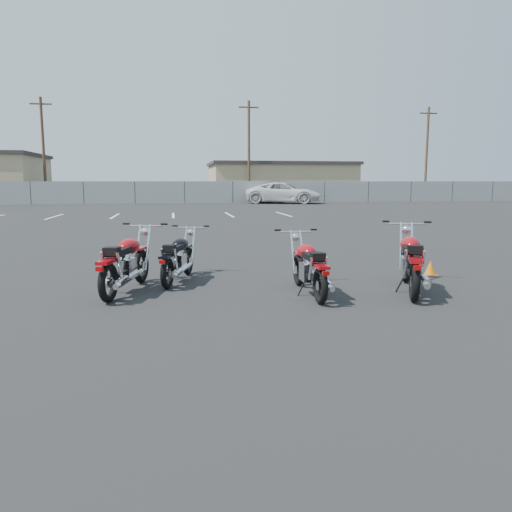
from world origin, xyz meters
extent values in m
plane|color=black|center=(0.00, 0.00, 0.00)|extent=(120.00, 120.00, 0.00)
torus|color=black|center=(-1.62, 2.04, 0.30)|extent=(0.27, 0.61, 0.60)
cylinder|color=silver|center=(-1.62, 2.04, 0.30)|extent=(0.14, 0.18, 0.16)
torus|color=black|center=(-2.01, 0.64, 0.30)|extent=(0.27, 0.61, 0.60)
cylinder|color=silver|center=(-2.01, 0.64, 0.30)|extent=(0.14, 0.18, 0.16)
cube|color=black|center=(-1.82, 1.34, 0.34)|extent=(0.38, 1.05, 0.06)
cube|color=silver|center=(-1.83, 1.29, 0.40)|extent=(0.37, 0.44, 0.30)
cylinder|color=silver|center=(-1.83, 1.29, 0.58)|extent=(0.26, 0.30, 0.27)
ellipsoid|color=#990910|center=(-1.77, 1.52, 0.72)|extent=(0.45, 0.65, 0.26)
cube|color=black|center=(-1.90, 1.05, 0.70)|extent=(0.40, 0.60, 0.10)
cube|color=black|center=(-1.96, 0.81, 0.75)|extent=(0.26, 0.23, 0.12)
cube|color=#990910|center=(-2.02, 0.62, 0.62)|extent=(0.29, 0.46, 0.05)
cube|color=#990910|center=(-1.62, 2.04, 0.62)|extent=(0.22, 0.36, 0.04)
cylinder|color=silver|center=(-1.86, 0.75, 0.55)|extent=(0.10, 0.19, 0.40)
cylinder|color=silver|center=(-2.09, 0.82, 0.55)|extent=(0.10, 0.19, 0.40)
cylinder|color=silver|center=(-1.74, 1.01, 0.28)|extent=(0.39, 1.09, 0.13)
cylinder|color=silver|center=(-1.83, 0.70, 0.30)|extent=(0.21, 0.38, 0.13)
cylinder|color=silver|center=(-1.50, 2.14, 0.62)|extent=(0.15, 0.40, 0.79)
cylinder|color=silver|center=(-1.67, 2.19, 0.62)|extent=(0.15, 0.40, 0.79)
sphere|color=silver|center=(-1.54, 2.32, 0.89)|extent=(0.20, 0.20, 0.16)
cylinder|color=silver|center=(-1.54, 2.34, 0.99)|extent=(0.69, 0.22, 0.03)
cylinder|color=black|center=(-1.20, 2.22, 1.03)|extent=(0.13, 0.07, 0.04)
cylinder|color=black|center=(-1.88, 2.41, 1.03)|extent=(0.13, 0.07, 0.04)
cylinder|color=black|center=(-1.98, 1.28, 0.15)|extent=(0.16, 0.07, 0.30)
cube|color=#990505|center=(-2.09, 0.37, 0.55)|extent=(0.11, 0.09, 0.06)
torus|color=black|center=(-0.78, 2.71, 0.27)|extent=(0.25, 0.55, 0.54)
cylinder|color=silver|center=(-0.78, 2.71, 0.27)|extent=(0.13, 0.16, 0.14)
torus|color=black|center=(-1.16, 1.45, 0.27)|extent=(0.25, 0.55, 0.54)
cylinder|color=silver|center=(-1.16, 1.45, 0.27)|extent=(0.13, 0.16, 0.14)
cube|color=black|center=(-0.97, 2.08, 0.31)|extent=(0.36, 0.93, 0.05)
cube|color=silver|center=(-0.98, 2.04, 0.36)|extent=(0.34, 0.40, 0.27)
cylinder|color=silver|center=(-0.98, 2.04, 0.52)|extent=(0.24, 0.27, 0.24)
ellipsoid|color=black|center=(-0.92, 2.24, 0.65)|extent=(0.42, 0.58, 0.23)
cube|color=black|center=(-1.05, 1.82, 0.63)|extent=(0.37, 0.54, 0.09)
cube|color=black|center=(-1.11, 1.60, 0.67)|extent=(0.24, 0.21, 0.11)
cube|color=black|center=(-1.16, 1.44, 0.56)|extent=(0.27, 0.41, 0.05)
cube|color=black|center=(-0.78, 2.71, 0.56)|extent=(0.20, 0.33, 0.04)
cylinder|color=silver|center=(-1.02, 1.55, 0.50)|extent=(0.09, 0.17, 0.36)
cylinder|color=silver|center=(-1.22, 1.61, 0.50)|extent=(0.09, 0.17, 0.36)
cylinder|color=silver|center=(-0.91, 1.78, 0.25)|extent=(0.37, 0.98, 0.12)
cylinder|color=silver|center=(-0.99, 1.50, 0.27)|extent=(0.20, 0.34, 0.12)
cylinder|color=silver|center=(-0.67, 2.79, 0.56)|extent=(0.14, 0.36, 0.71)
cylinder|color=silver|center=(-0.83, 2.84, 0.56)|extent=(0.14, 0.36, 0.71)
sphere|color=silver|center=(-0.71, 2.95, 0.80)|extent=(0.18, 0.18, 0.14)
cylinder|color=silver|center=(-0.70, 2.97, 0.89)|extent=(0.61, 0.21, 0.03)
cylinder|color=black|center=(-0.40, 2.86, 0.92)|extent=(0.11, 0.06, 0.03)
cylinder|color=black|center=(-1.01, 3.04, 0.92)|extent=(0.11, 0.06, 0.03)
cylinder|color=black|center=(-1.12, 2.03, 0.14)|extent=(0.14, 0.06, 0.27)
cube|color=#990505|center=(-1.23, 1.21, 0.50)|extent=(0.10, 0.08, 0.05)
torus|color=black|center=(1.07, 1.35, 0.28)|extent=(0.11, 0.56, 0.56)
cylinder|color=silver|center=(1.07, 1.35, 0.28)|extent=(0.09, 0.15, 0.15)
torus|color=black|center=(1.05, 0.01, 0.28)|extent=(0.11, 0.56, 0.56)
cylinder|color=silver|center=(1.05, 0.01, 0.28)|extent=(0.09, 0.15, 0.15)
cube|color=black|center=(1.06, 0.68, 0.31)|extent=(0.11, 0.97, 0.06)
cube|color=silver|center=(1.06, 0.64, 0.37)|extent=(0.26, 0.36, 0.28)
cylinder|color=silver|center=(1.06, 0.64, 0.54)|extent=(0.19, 0.23, 0.24)
ellipsoid|color=#990910|center=(1.07, 0.85, 0.67)|extent=(0.29, 0.54, 0.24)
cube|color=black|center=(1.06, 0.41, 0.65)|extent=(0.25, 0.51, 0.09)
cube|color=black|center=(1.06, 0.17, 0.68)|extent=(0.21, 0.17, 0.11)
cube|color=#990910|center=(1.05, -0.01, 0.57)|extent=(0.17, 0.39, 0.05)
cube|color=#990910|center=(1.07, 1.35, 0.57)|extent=(0.13, 0.32, 0.04)
cylinder|color=silver|center=(1.17, 0.15, 0.51)|extent=(0.05, 0.17, 0.36)
cylinder|color=silver|center=(0.94, 0.15, 0.51)|extent=(0.05, 0.17, 0.36)
cylinder|color=silver|center=(1.21, 0.40, 0.26)|extent=(0.10, 1.02, 0.12)
cylinder|color=silver|center=(1.20, 0.11, 0.28)|extent=(0.12, 0.33, 0.12)
cylinder|color=silver|center=(1.16, 1.46, 0.57)|extent=(0.05, 0.37, 0.73)
cylinder|color=silver|center=(0.99, 1.47, 0.57)|extent=(0.05, 0.37, 0.73)
sphere|color=silver|center=(1.08, 1.61, 0.81)|extent=(0.15, 0.15, 0.15)
cylinder|color=silver|center=(1.08, 1.63, 0.91)|extent=(0.65, 0.04, 0.03)
cylinder|color=black|center=(1.40, 1.61, 0.94)|extent=(0.11, 0.04, 0.03)
cylinder|color=black|center=(0.75, 1.62, 0.94)|extent=(0.11, 0.04, 0.03)
cylinder|color=black|center=(0.93, 0.59, 0.14)|extent=(0.15, 0.02, 0.28)
cube|color=#990505|center=(1.05, -0.25, 0.51)|extent=(0.09, 0.06, 0.06)
torus|color=black|center=(3.02, 1.31, 0.31)|extent=(0.34, 0.62, 0.62)
cylinder|color=silver|center=(3.02, 1.31, 0.31)|extent=(0.16, 0.19, 0.17)
torus|color=black|center=(2.47, -0.10, 0.31)|extent=(0.34, 0.62, 0.62)
cylinder|color=silver|center=(2.47, -0.10, 0.31)|extent=(0.16, 0.19, 0.17)
cube|color=black|center=(2.75, 0.60, 0.35)|extent=(0.50, 1.05, 0.06)
cube|color=silver|center=(2.73, 0.56, 0.42)|extent=(0.42, 0.48, 0.31)
cylinder|color=silver|center=(2.73, 0.56, 0.60)|extent=(0.29, 0.32, 0.28)
ellipsoid|color=#990910|center=(2.82, 0.78, 0.75)|extent=(0.52, 0.68, 0.27)
cube|color=black|center=(2.63, 0.31, 0.73)|extent=(0.46, 0.63, 0.10)
cube|color=black|center=(2.54, 0.07, 0.77)|extent=(0.28, 0.26, 0.12)
cube|color=#990910|center=(2.46, -0.12, 0.64)|extent=(0.34, 0.48, 0.05)
cube|color=#990910|center=(3.02, 1.31, 0.64)|extent=(0.26, 0.38, 0.04)
cylinder|color=silver|center=(2.64, 0.00, 0.57)|extent=(0.12, 0.20, 0.41)
cylinder|color=silver|center=(2.41, 0.09, 0.57)|extent=(0.12, 0.20, 0.41)
cylinder|color=silver|center=(2.79, 0.25, 0.29)|extent=(0.51, 1.10, 0.13)
cylinder|color=silver|center=(2.66, -0.06, 0.31)|extent=(0.25, 0.39, 0.14)
cylinder|color=silver|center=(3.16, 1.39, 0.65)|extent=(0.20, 0.40, 0.82)
cylinder|color=silver|center=(2.98, 1.46, 0.65)|extent=(0.20, 0.40, 0.82)
sphere|color=silver|center=(3.13, 1.58, 0.92)|extent=(0.22, 0.22, 0.17)
cylinder|color=silver|center=(3.14, 1.60, 1.02)|extent=(0.69, 0.30, 0.03)
cylinder|color=black|center=(3.47, 1.44, 1.06)|extent=(0.13, 0.08, 0.04)
cylinder|color=black|center=(2.79, 1.71, 1.06)|extent=(0.13, 0.08, 0.04)
cylinder|color=black|center=(2.57, 0.56, 0.16)|extent=(0.16, 0.08, 0.31)
cube|color=#990505|center=(2.36, -0.37, 0.57)|extent=(0.12, 0.10, 0.06)
cone|color=orange|center=(3.84, 1.94, 0.14)|extent=(0.21, 0.21, 0.26)
cube|color=orange|center=(3.84, 1.94, 0.00)|extent=(0.23, 0.23, 0.01)
cube|color=gray|center=(0.00, 35.00, 0.90)|extent=(80.00, 0.04, 1.80)
cylinder|color=black|center=(-12.00, 35.00, 0.90)|extent=(0.06, 0.06, 1.80)
cylinder|color=black|center=(-8.00, 35.00, 0.90)|extent=(0.06, 0.06, 1.80)
cylinder|color=black|center=(-4.00, 35.00, 0.90)|extent=(0.06, 0.06, 1.80)
cylinder|color=black|center=(0.00, 35.00, 0.90)|extent=(0.06, 0.06, 1.80)
cylinder|color=black|center=(4.00, 35.00, 0.90)|extent=(0.06, 0.06, 1.80)
cylinder|color=black|center=(8.00, 35.00, 0.90)|extent=(0.06, 0.06, 1.80)
cylinder|color=black|center=(12.00, 35.00, 0.90)|extent=(0.06, 0.06, 1.80)
cylinder|color=black|center=(16.00, 35.00, 0.90)|extent=(0.06, 0.06, 1.80)
cylinder|color=black|center=(20.00, 35.00, 0.90)|extent=(0.06, 0.06, 1.80)
cylinder|color=black|center=(24.00, 35.00, 0.90)|extent=(0.06, 0.06, 1.80)
cylinder|color=black|center=(28.00, 35.00, 0.90)|extent=(0.06, 0.06, 1.80)
cube|color=tan|center=(10.00, 44.00, 1.70)|extent=(14.00, 9.00, 3.40)
cube|color=#362D2D|center=(10.00, 44.00, 3.55)|extent=(14.40, 9.40, 0.30)
cylinder|color=#422C1E|center=(-12.00, 40.00, 4.50)|extent=(0.24, 0.24, 9.00)
cube|color=#422C1E|center=(-12.00, 40.00, 8.40)|extent=(1.80, 0.12, 0.12)
cylinder|color=#422C1E|center=(6.00, 39.00, 4.50)|extent=(0.24, 0.24, 9.00)
cube|color=#422C1E|center=(6.00, 39.00, 8.40)|extent=(1.80, 0.12, 0.12)
cylinder|color=#422C1E|center=(24.00, 40.00, 4.50)|extent=(0.24, 0.24, 9.00)
cube|color=#422C1E|center=(24.00, 40.00, 8.40)|extent=(1.80, 0.12, 0.12)
cube|color=silver|center=(-7.00, 20.00, 0.00)|extent=(0.12, 4.00, 0.01)
cube|color=silver|center=(-4.00, 20.00, 0.00)|extent=(0.12, 4.00, 0.01)
cube|color=silver|center=(-1.00, 20.00, 0.00)|extent=(0.12, 4.00, 0.01)
cube|color=silver|center=(2.00, 20.00, 0.00)|extent=(0.12, 4.00, 0.01)
cube|color=silver|center=(5.00, 20.00, 0.00)|extent=(0.12, 4.00, 0.01)
imported|color=silver|center=(8.05, 33.35, 1.35)|extent=(5.04, 7.64, 2.70)
camera|label=1|loc=(-1.05, -6.86, 1.78)|focal=35.00mm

